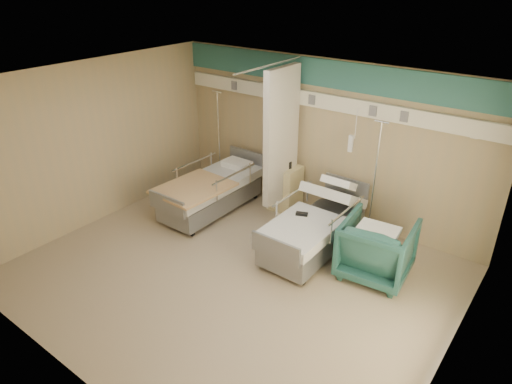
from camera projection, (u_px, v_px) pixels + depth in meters
ground at (233, 274)px, 6.79m from camera, size 6.00×5.00×0.00m
room_walls at (240, 152)px, 6.16m from camera, size 6.04×5.04×2.82m
bed_right at (314, 233)px, 7.25m from camera, size 1.00×2.16×0.63m
bed_left at (211, 195)px, 8.44m from camera, size 1.00×2.16×0.63m
bedside_cabinet at (285, 188)px, 8.47m from camera, size 0.50×0.48×0.85m
visitor_armchair at (377, 248)px, 6.60m from camera, size 1.06×1.08×0.90m
waffle_blanket at (379, 221)px, 6.36m from camera, size 0.62×0.56×0.06m
iv_stand_right at (370, 213)px, 7.64m from camera, size 0.36×0.36×2.01m
iv_stand_left at (220, 167)px, 9.38m from camera, size 0.35×0.35×1.99m
call_remote at (302, 214)px, 7.11m from camera, size 0.20×0.15×0.04m
tan_blanket at (194, 188)px, 7.95m from camera, size 1.06×1.31×0.04m
toiletry_bag at (284, 164)px, 8.23m from camera, size 0.28×0.23×0.13m
white_cup at (286, 161)px, 8.38m from camera, size 0.11×0.11×0.12m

